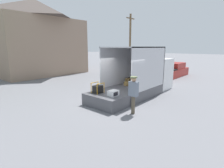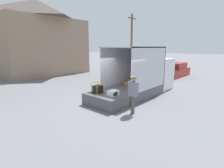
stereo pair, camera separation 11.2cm
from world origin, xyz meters
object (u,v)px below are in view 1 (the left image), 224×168
(box_truck, at_px, (146,78))
(utility_pole, at_px, (130,41))
(microwave, at_px, (113,93))
(portable_generator, at_px, (98,89))
(pickup_truck_red, at_px, (171,71))
(worker_person, at_px, (133,91))

(box_truck, bearing_deg, utility_pole, 40.37)
(microwave, height_order, portable_generator, portable_generator)
(pickup_truck_red, bearing_deg, portable_generator, -176.51)
(portable_generator, bearing_deg, pickup_truck_red, 3.49)
(worker_person, bearing_deg, utility_pole, 35.80)
(box_truck, height_order, worker_person, box_truck)
(portable_generator, xyz_separation_m, worker_person, (0.07, -2.32, 0.26))
(box_truck, bearing_deg, pickup_truck_red, 9.43)
(portable_generator, bearing_deg, microwave, -84.32)
(box_truck, relative_size, utility_pole, 0.76)
(box_truck, relative_size, pickup_truck_red, 1.06)
(microwave, xyz_separation_m, pickup_truck_red, (11.88, 1.77, -0.20))
(box_truck, relative_size, portable_generator, 10.00)
(microwave, height_order, pickup_truck_red, pickup_truck_red)
(utility_pole, bearing_deg, microwave, -147.62)
(box_truck, relative_size, worker_person, 3.20)
(portable_generator, relative_size, worker_person, 0.32)
(worker_person, bearing_deg, portable_generator, 91.80)
(pickup_truck_red, bearing_deg, worker_person, -165.62)
(pickup_truck_red, bearing_deg, utility_pole, 70.76)
(microwave, bearing_deg, box_truck, 6.79)
(box_truck, distance_m, portable_generator, 4.41)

